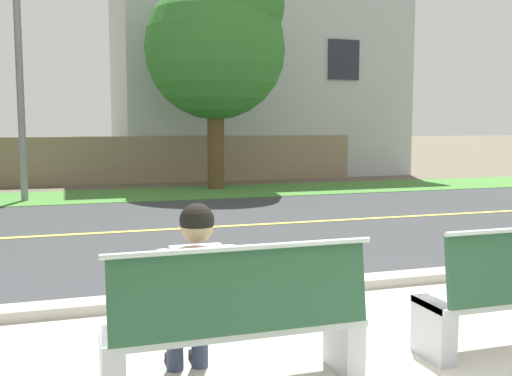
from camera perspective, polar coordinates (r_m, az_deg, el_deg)
name	(u,v)px	position (r m, az deg, el deg)	size (l,w,h in m)	color
ground_plane	(186,215)	(11.61, -6.70, -2.61)	(140.00, 140.00, 0.00)	#665B4C
sidewalk_pavement	(389,365)	(4.61, 12.68, -16.25)	(44.00, 3.60, 0.01)	beige
curb_edge	(292,289)	(6.26, 3.49, -9.61)	(44.00, 0.30, 0.11)	#ADA89E
street_asphalt	(203,228)	(10.16, -5.06, -3.82)	(52.00, 8.00, 0.01)	#383A3D
road_centre_line	(203,227)	(10.16, -5.06, -3.79)	(48.00, 0.14, 0.01)	#E0CC4C
far_verge_grass	(158,194)	(15.17, -9.37, -0.57)	(48.00, 2.80, 0.02)	#478438
bench_left	(238,325)	(3.96, -1.77, -12.99)	(1.74, 0.48, 1.01)	silver
seated_person_white	(195,288)	(4.00, -5.90, -9.49)	(0.52, 0.68, 1.25)	#333D56
streetlamp	(18,24)	(14.91, -21.85, 14.41)	(0.24, 2.10, 7.02)	gray
shade_tree_centre	(220,38)	(16.30, -3.47, 14.13)	(3.76, 3.76, 6.21)	brown
garden_wall	(150,160)	(18.18, -10.17, 2.69)	(13.00, 0.36, 1.40)	gray
house_across_street	(251,67)	(22.30, -0.47, 11.52)	(10.43, 6.91, 7.62)	#B7BCC1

